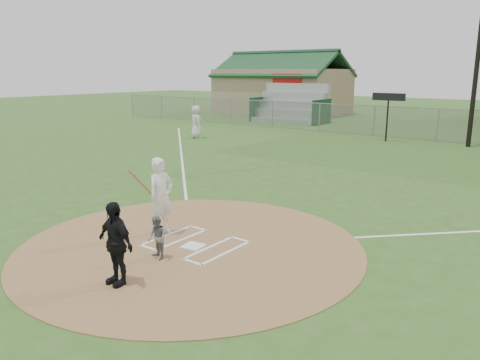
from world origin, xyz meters
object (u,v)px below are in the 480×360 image
Objects in this scene: catcher at (157,238)px; ondeck_player at (196,122)px; batter_at_plate at (161,197)px; home_plate at (193,246)px; umpire at (115,243)px.

ondeck_player is at bearing 147.73° from catcher.
ondeck_player is at bearing 129.42° from batter_at_plate.
ondeck_player is (-12.93, 14.38, 1.00)m from home_plate.
home_plate is 0.24× the size of ondeck_player.
catcher is 0.59× the size of umpire.
catcher is at bearing -98.47° from home_plate.
umpire reaches higher than catcher.
batter_at_plate is (-1.41, 2.60, 0.17)m from umpire.
catcher is 0.49× the size of batter_at_plate.
batter_at_plate is at bearing 121.46° from umpire.
home_plate is 1.63m from batter_at_plate.
catcher is at bearing 105.02° from umpire.
home_plate is 2.55m from umpire.
home_plate is at bearing 159.09° from ondeck_player.
catcher is at bearing 156.80° from ondeck_player.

